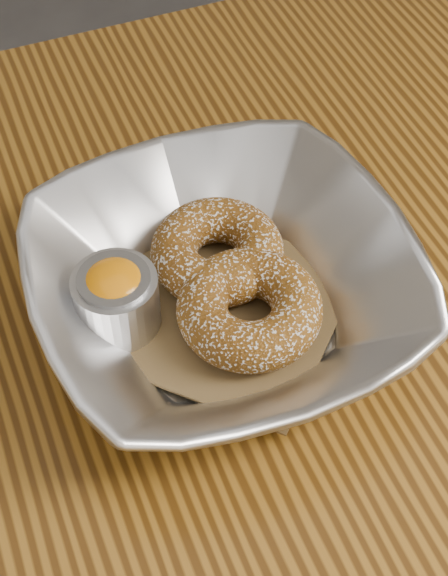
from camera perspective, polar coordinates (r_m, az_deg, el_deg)
name	(u,v)px	position (r m, az deg, el deg)	size (l,w,h in m)	color
table	(398,402)	(0.68, 11.21, -7.25)	(1.20, 0.80, 0.75)	brown
serving_bowl	(224,288)	(0.57, 0.00, 0.01)	(0.25, 0.25, 0.06)	silver
parchment	(224,308)	(0.58, 0.00, -1.31)	(0.14, 0.14, 0.00)	brown
donut_back	(217,251)	(0.59, -0.44, 2.38)	(0.09, 0.09, 0.03)	brown
donut_front	(250,309)	(0.56, 1.66, -1.34)	(0.09, 0.09, 0.03)	brown
ramekin	(116,298)	(0.56, -6.98, -0.62)	(0.05, 0.05, 0.05)	silver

